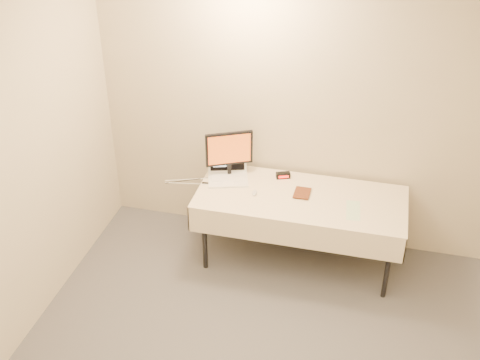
% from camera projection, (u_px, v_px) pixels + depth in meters
% --- Properties ---
extents(back_wall, '(4.00, 0.10, 2.70)m').
position_uv_depth(back_wall, '(313.00, 113.00, 5.40)').
color(back_wall, beige).
rests_on(back_wall, ground).
extents(table, '(1.86, 0.81, 0.74)m').
position_uv_depth(table, '(301.00, 202.00, 5.38)').
color(table, black).
rests_on(table, ground).
extents(laptop, '(0.45, 0.44, 0.24)m').
position_uv_depth(laptop, '(228.00, 172.00, 5.59)').
color(laptop, white).
rests_on(laptop, table).
extents(monitor, '(0.40, 0.22, 0.45)m').
position_uv_depth(monitor, '(229.00, 151.00, 5.51)').
color(monitor, black).
rests_on(monitor, table).
extents(book, '(0.14, 0.02, 0.19)m').
position_uv_depth(book, '(295.00, 184.00, 5.34)').
color(book, brown).
rests_on(book, table).
extents(alarm_clock, '(0.14, 0.10, 0.05)m').
position_uv_depth(alarm_clock, '(283.00, 175.00, 5.60)').
color(alarm_clock, black).
rests_on(alarm_clock, table).
extents(clicker, '(0.05, 0.09, 0.02)m').
position_uv_depth(clicker, '(255.00, 193.00, 5.38)').
color(clicker, silver).
rests_on(clicker, table).
extents(paper_form, '(0.14, 0.31, 0.00)m').
position_uv_depth(paper_form, '(353.00, 210.00, 5.16)').
color(paper_form, beige).
rests_on(paper_form, table).
extents(usb_dongle, '(0.06, 0.02, 0.01)m').
position_uv_depth(usb_dongle, '(205.00, 183.00, 5.53)').
color(usb_dongle, black).
rests_on(usb_dongle, table).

